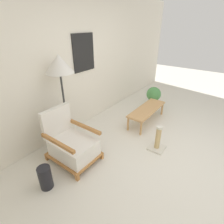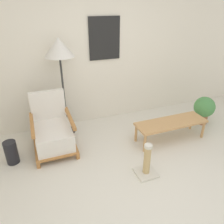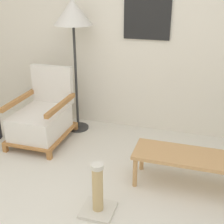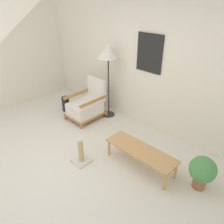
# 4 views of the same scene
# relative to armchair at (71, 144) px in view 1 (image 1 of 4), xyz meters

# --- Properties ---
(ground_plane) EXTENTS (14.00, 14.00, 0.00)m
(ground_plane) POSITION_rel_armchair_xyz_m (0.98, -1.48, -0.30)
(ground_plane) COLOR silver
(wall_back) EXTENTS (8.00, 0.09, 2.70)m
(wall_back) POSITION_rel_armchair_xyz_m (0.98, 0.73, 1.05)
(wall_back) COLOR silver
(wall_back) RESTS_ON ground_plane
(armchair) EXTENTS (0.62, 0.79, 0.87)m
(armchair) POSITION_rel_armchair_xyz_m (0.00, 0.00, 0.00)
(armchair) COLOR #B2753D
(armchair) RESTS_ON ground_plane
(floor_lamp) EXTENTS (0.47, 0.47, 1.66)m
(floor_lamp) POSITION_rel_armchair_xyz_m (0.29, 0.42, 1.15)
(floor_lamp) COLOR #2D2D2D
(floor_lamp) RESTS_ON ground_plane
(coffee_table) EXTENTS (1.21, 0.39, 0.35)m
(coffee_table) POSITION_rel_armchair_xyz_m (1.88, -0.45, 0.00)
(coffee_table) COLOR tan
(coffee_table) RESTS_ON ground_plane
(vase) EXTENTS (0.18, 0.18, 0.35)m
(vase) POSITION_rel_armchair_xyz_m (-0.62, -0.15, -0.12)
(vase) COLOR black
(vase) RESTS_ON ground_plane
(potted_plant) EXTENTS (0.39, 0.39, 0.54)m
(potted_plant) POSITION_rel_armchair_xyz_m (2.79, -0.19, 0.02)
(potted_plant) COLOR #935B3D
(potted_plant) RESTS_ON ground_plane
(scratching_post) EXTENTS (0.28, 0.28, 0.48)m
(scratching_post) POSITION_rel_armchair_xyz_m (1.09, -1.06, -0.13)
(scratching_post) COLOR beige
(scratching_post) RESTS_ON ground_plane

